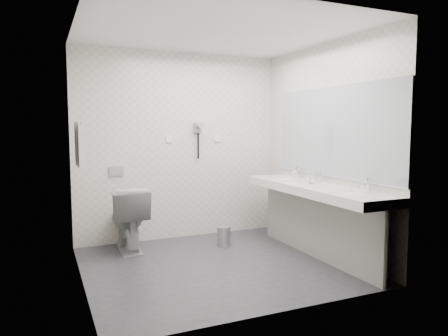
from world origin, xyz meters
name	(u,v)px	position (x,y,z in m)	size (l,w,h in m)	color
floor	(217,265)	(0.00, 0.00, 0.00)	(2.80, 2.80, 0.00)	#2E2D33
ceiling	(217,31)	(0.00, 0.00, 2.50)	(2.80, 2.80, 0.00)	white
wall_back	(180,146)	(0.00, 1.30, 1.25)	(2.80, 2.80, 0.00)	silver
wall_front	(281,160)	(0.00, -1.30, 1.25)	(2.80, 2.80, 0.00)	silver
wall_left	(79,155)	(-1.40, 0.00, 1.25)	(2.60, 2.60, 0.00)	silver
wall_right	(324,149)	(1.40, 0.00, 1.25)	(2.60, 2.60, 0.00)	silver
vanity_counter	(314,189)	(1.12, -0.20, 0.80)	(0.55, 2.20, 0.10)	white
vanity_panel	(315,225)	(1.15, -0.20, 0.38)	(0.03, 2.15, 0.75)	gray
vanity_post_near	(385,249)	(1.18, -1.24, 0.38)	(0.06, 0.06, 0.75)	silver
vanity_post_far	(272,209)	(1.18, 0.84, 0.38)	(0.06, 0.06, 0.75)	silver
mirror	(334,132)	(1.39, -0.20, 1.45)	(0.02, 2.20, 1.05)	#B2BCC6
basin_near	(353,194)	(1.12, -0.85, 0.83)	(0.40, 0.31, 0.05)	white
basin_far	(284,180)	(1.12, 0.45, 0.83)	(0.40, 0.31, 0.05)	white
faucet_near	(369,184)	(1.32, -0.85, 0.92)	(0.04, 0.04, 0.15)	silver
faucet_far	(297,172)	(1.32, 0.45, 0.92)	(0.04, 0.04, 0.15)	silver
soap_bottle_a	(309,179)	(1.12, -0.10, 0.90)	(0.05, 0.05, 0.10)	beige
soap_bottle_b	(312,180)	(1.15, -0.12, 0.89)	(0.06, 0.06, 0.08)	beige
glass_left	(318,177)	(1.30, -0.03, 0.91)	(0.06, 0.06, 0.12)	silver
toilet	(129,218)	(-0.77, 0.97, 0.40)	(0.44, 0.78, 0.79)	white
flush_plate	(116,171)	(-0.85, 1.29, 0.95)	(0.18, 0.02, 0.12)	#B2B5BA
pedal_bin	(224,237)	(0.36, 0.64, 0.12)	(0.17, 0.17, 0.24)	#B2B5BA
bin_lid	(224,227)	(0.36, 0.64, 0.25)	(0.17, 0.17, 0.01)	#B2B5BA
towel_rail	(78,123)	(-1.35, 0.55, 1.55)	(0.02, 0.02, 0.62)	silver
towel_near	(81,144)	(-1.34, 0.41, 1.33)	(0.07, 0.24, 0.48)	white
towel_far	(79,143)	(-1.34, 0.69, 1.33)	(0.07, 0.24, 0.48)	white
dryer_cradle	(198,128)	(0.25, 1.27, 1.50)	(0.10, 0.04, 0.14)	gray
dryer_barrel	(199,125)	(0.25, 1.20, 1.53)	(0.08, 0.08, 0.14)	gray
dryer_cord	(198,146)	(0.25, 1.26, 1.25)	(0.02, 0.02, 0.35)	black
switch_plate_a	(169,139)	(-0.15, 1.29, 1.35)	(0.09, 0.02, 0.09)	white
switch_plate_b	(217,138)	(0.55, 1.29, 1.35)	(0.09, 0.02, 0.09)	white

